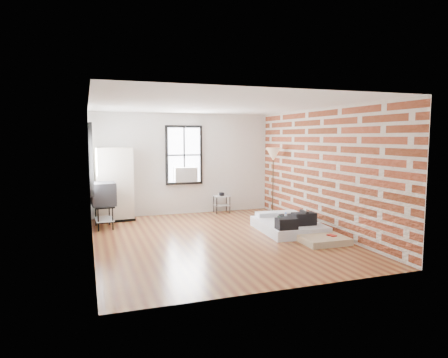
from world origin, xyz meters
name	(u,v)px	position (x,y,z in m)	size (l,w,h in m)	color
ground	(217,239)	(0.00, 0.00, 0.00)	(6.00, 6.00, 0.00)	#582817
room_shell	(222,156)	(0.23, 0.36, 1.74)	(5.02, 6.02, 2.80)	silver
mattress_main	(289,225)	(1.74, 0.10, 0.15)	(1.36, 1.78, 0.55)	white
mattress_bare	(307,231)	(1.93, -0.39, 0.11)	(0.96, 1.75, 0.37)	tan
wardrobe	(114,185)	(-1.91, 2.65, 0.94)	(0.98, 0.60, 1.88)	black
side_table	(222,199)	(1.02, 2.72, 0.39)	(0.44, 0.36, 0.59)	black
floor_lamp	(273,157)	(2.15, 1.76, 1.61)	(0.40, 0.40, 1.87)	black
tv_stand	(104,195)	(-2.21, 1.86, 0.78)	(0.58, 0.79, 1.08)	black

